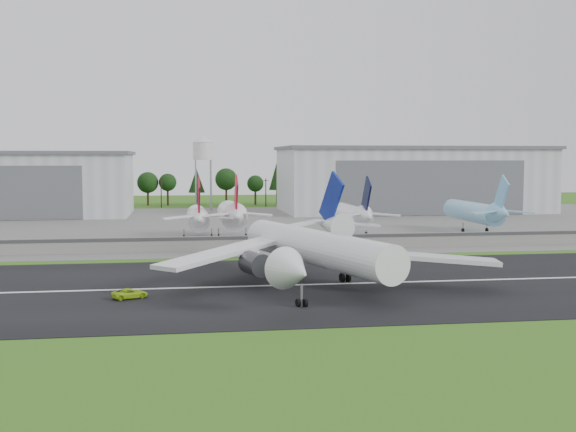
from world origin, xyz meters
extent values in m
plane|color=#376417|center=(0.00, 0.00, 0.00)|extent=(600.00, 600.00, 0.00)
cube|color=black|center=(0.00, 10.00, 0.05)|extent=(320.00, 60.00, 0.10)
cube|color=white|center=(0.00, 10.00, 0.11)|extent=(220.00, 1.00, 0.02)
cube|color=slate|center=(0.00, 120.00, 0.05)|extent=(320.00, 150.00, 0.10)
cube|color=gray|center=(0.00, 55.00, 1.75)|extent=(240.00, 0.50, 3.50)
cube|color=#38383A|center=(0.00, 54.70, 3.00)|extent=(240.00, 0.12, 0.70)
cube|color=silver|center=(75.00, 165.00, 12.00)|extent=(100.00, 45.00, 24.00)
cube|color=#595B60|center=(75.00, 165.00, 24.60)|extent=(102.00, 47.00, 1.20)
cube|color=#595B60|center=(75.00, 142.35, 10.08)|extent=(70.00, 0.30, 19.68)
cylinder|color=#99999E|center=(-8.00, 182.00, 10.00)|extent=(0.50, 0.50, 20.00)
cylinder|color=#99999E|center=(-2.00, 188.00, 10.00)|extent=(0.50, 0.50, 20.00)
cylinder|color=silver|center=(-5.00, 185.00, 23.50)|extent=(8.00, 8.00, 7.00)
cone|color=silver|center=(-5.00, 185.00, 28.20)|extent=(8.40, 8.40, 2.40)
cylinder|color=white|center=(7.30, 10.00, 6.20)|extent=(18.75, 43.71, 5.80)
cone|color=white|center=(-0.21, -13.85, 6.20)|extent=(7.33, 7.47, 5.80)
cone|color=white|center=(15.26, 35.28, 7.40)|extent=(7.96, 10.24, 5.51)
cube|color=navy|center=(15.11, 34.80, 12.70)|extent=(3.34, 9.25, 11.13)
cube|color=white|center=(21.01, 3.59, 5.40)|extent=(28.51, 10.52, 2.65)
cylinder|color=#333338|center=(15.31, 3.81, 3.80)|extent=(5.28, 6.39, 3.80)
cube|color=white|center=(19.88, 33.30, 7.80)|extent=(9.03, 3.28, 0.98)
cube|color=white|center=(-7.61, 12.60, 5.40)|extent=(23.54, 23.81, 2.65)
cylinder|color=#333338|center=(-2.81, 9.52, 3.80)|extent=(5.28, 6.39, 3.80)
cube|color=white|center=(10.34, 36.30, 7.80)|extent=(9.19, 7.83, 0.98)
cube|color=#99999E|center=(6.10, 6.18, 1.70)|extent=(18.55, 31.62, 3.20)
cylinder|color=black|center=(3.91, 14.21, 0.85)|extent=(0.83, 1.55, 1.50)
imported|color=#A1CF18|center=(-22.27, 2.61, 0.84)|extent=(5.87, 4.48, 1.48)
cylinder|color=white|center=(-10.20, 80.00, 5.58)|extent=(5.17, 24.00, 5.17)
cone|color=white|center=(-10.20, 64.50, 6.58)|extent=(4.91, 7.00, 4.91)
cube|color=maroon|center=(-10.20, 65.00, 11.38)|extent=(0.45, 8.59, 10.02)
cylinder|color=#99999E|center=(-13.70, 78.00, 1.50)|extent=(0.32, 0.32, 3.00)
cylinder|color=#99999E|center=(-6.70, 78.00, 1.50)|extent=(0.32, 0.32, 3.00)
cylinder|color=black|center=(-13.70, 78.00, 0.80)|extent=(0.40, 1.40, 1.40)
cylinder|color=white|center=(-1.44, 80.00, 6.12)|extent=(6.24, 24.00, 6.24)
cone|color=white|center=(-1.44, 64.50, 7.12)|extent=(5.93, 7.00, 5.93)
cube|color=#B70E26|center=(-1.44, 65.00, 11.92)|extent=(0.45, 8.59, 10.02)
cylinder|color=#99999E|center=(-4.94, 78.00, 1.50)|extent=(0.32, 0.32, 3.00)
cylinder|color=#99999E|center=(2.06, 78.00, 1.50)|extent=(0.32, 0.32, 3.00)
cylinder|color=black|center=(-4.94, 78.00, 0.80)|extent=(0.40, 1.40, 1.40)
cylinder|color=white|center=(30.26, 80.00, 5.68)|extent=(5.35, 24.00, 5.35)
cone|color=white|center=(30.26, 64.50, 6.68)|extent=(5.08, 7.00, 5.08)
cube|color=black|center=(30.26, 65.00, 11.48)|extent=(0.45, 8.59, 10.02)
cylinder|color=#99999E|center=(26.76, 78.00, 1.50)|extent=(0.32, 0.32, 3.00)
cylinder|color=#99999E|center=(33.76, 78.00, 1.50)|extent=(0.32, 0.32, 3.00)
cylinder|color=black|center=(26.76, 78.00, 0.80)|extent=(0.40, 1.40, 1.40)
cylinder|color=#84C1E4|center=(66.06, 85.00, 5.81)|extent=(5.61, 30.00, 5.61)
cone|color=#84C1E4|center=(66.06, 66.50, 6.81)|extent=(5.33, 7.00, 5.33)
cube|color=#6DAFDF|center=(66.06, 67.00, 11.61)|extent=(0.45, 8.59, 10.02)
cylinder|color=#99999E|center=(62.56, 83.00, 1.50)|extent=(0.32, 0.32, 3.00)
cylinder|color=#99999E|center=(69.56, 83.00, 1.50)|extent=(0.32, 0.32, 3.00)
cylinder|color=black|center=(62.56, 83.00, 0.80)|extent=(0.40, 1.40, 1.40)
camera|label=1|loc=(-15.01, -105.22, 20.90)|focal=45.00mm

